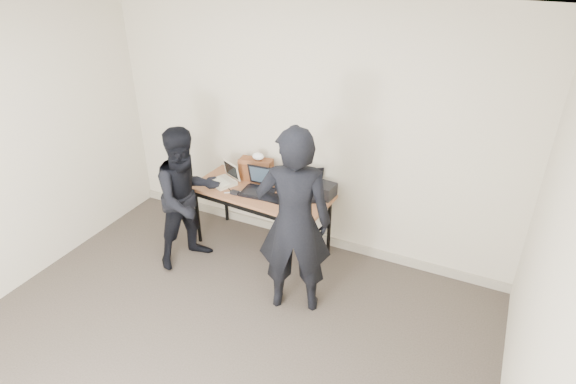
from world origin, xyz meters
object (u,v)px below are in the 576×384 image
Objects in this scene: person_observer at (188,198)px; equipment_box at (323,190)px; laptop_center at (260,186)px; desk at (261,196)px; person_typist at (294,223)px; laptop_right at (308,190)px; leather_satchel at (256,169)px; laptop_beige at (225,179)px.

equipment_box is at bearing -34.88° from person_observer.
desk is at bearing -8.48° from laptop_center.
equipment_box is 0.13× the size of person_typist.
leather_satchel is at bearing 138.11° from laptop_right.
laptop_center is 0.76m from person_observer.
leather_satchel is at bearing 121.09° from laptop_center.
person_typist is (0.89, -0.91, 0.07)m from leather_satchel.
person_observer is (-0.57, -0.50, -0.02)m from laptop_center.
person_observer is (-0.58, -0.50, 0.10)m from desk.
person_observer is at bearing -135.36° from desk.
laptop_right is 0.15m from equipment_box.
person_typist is 1.31m from person_observer.
laptop_beige is at bearing 10.69° from person_observer.
laptop_right is at bearing -94.70° from person_typist.
laptop_beige is 0.20× the size of person_typist.
equipment_box is at bearing 35.06° from laptop_beige.
desk is 4.28× the size of laptop_center.
leather_satchel is at bearing 131.97° from desk.
person_observer is at bearing -79.75° from laptop_beige.
laptop_center reaches higher than leather_satchel.
laptop_right reaches higher than leather_satchel.
laptop_beige is 0.44m from laptop_center.
equipment_box is 1.39m from person_observer.
person_observer is at bearing -143.44° from laptop_center.
leather_satchel is (-0.16, 0.23, 0.07)m from laptop_center.
equipment_box is at bearing -104.81° from person_typist.
laptop_beige is at bearing -148.83° from leather_satchel.
person_observer reaches higher than laptop_center.
laptop_beige is at bearing 175.28° from laptop_center.
person_observer reaches higher than desk.
laptop_right is at bearing -15.65° from leather_satchel.
laptop_center is 0.20× the size of person_typist.
desk is 0.34m from leather_satchel.
person_typist is at bearing -72.75° from person_observer.
person_observer is at bearing -150.28° from equipment_box.
person_observer reaches higher than leather_satchel.
laptop_right is (0.93, 0.15, 0.02)m from laptop_beige.
person_typist is at bearing -109.97° from laptop_right.
equipment_box is (0.63, 0.19, 0.13)m from desk.
desk is 0.77m from person_observer.
leather_satchel is 0.25× the size of person_observer.
laptop_center is at bearing -62.96° from leather_satchel.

